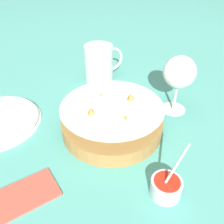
{
  "coord_description": "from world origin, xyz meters",
  "views": [
    {
      "loc": [
        -0.22,
        -0.38,
        0.42
      ],
      "look_at": [
        0.03,
        0.03,
        0.06
      ],
      "focal_mm": 40.0,
      "sensor_mm": 36.0,
      "label": 1
    }
  ],
  "objects_px": {
    "food_basket": "(112,119)",
    "sauce_cup": "(166,187)",
    "beer_mug": "(99,65)",
    "wine_glass": "(179,74)"
  },
  "relations": [
    {
      "from": "food_basket",
      "to": "sauce_cup",
      "type": "distance_m",
      "value": 0.21
    },
    {
      "from": "food_basket",
      "to": "sauce_cup",
      "type": "height_order",
      "value": "sauce_cup"
    },
    {
      "from": "sauce_cup",
      "to": "beer_mug",
      "type": "distance_m",
      "value": 0.47
    },
    {
      "from": "sauce_cup",
      "to": "beer_mug",
      "type": "height_order",
      "value": "beer_mug"
    },
    {
      "from": "food_basket",
      "to": "wine_glass",
      "type": "relative_size",
      "value": 1.55
    },
    {
      "from": "sauce_cup",
      "to": "wine_glass",
      "type": "height_order",
      "value": "wine_glass"
    },
    {
      "from": "beer_mug",
      "to": "sauce_cup",
      "type": "bearing_deg",
      "value": -103.43
    },
    {
      "from": "food_basket",
      "to": "sauce_cup",
      "type": "bearing_deg",
      "value": -92.54
    },
    {
      "from": "food_basket",
      "to": "wine_glass",
      "type": "distance_m",
      "value": 0.21
    },
    {
      "from": "beer_mug",
      "to": "food_basket",
      "type": "bearing_deg",
      "value": -112.3
    }
  ]
}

